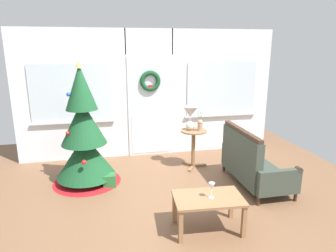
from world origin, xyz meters
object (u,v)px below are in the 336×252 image
(settee_sofa, at_px, (251,164))
(wine_glass, at_px, (212,187))
(coffee_table, at_px, (208,202))
(side_table, at_px, (193,141))
(gift_box, at_px, (109,180))
(flower_vase, at_px, (200,125))
(table_lamp, at_px, (190,115))
(christmas_tree, at_px, (84,140))

(settee_sofa, xyz_separation_m, wine_glass, (-1.07, -1.06, 0.21))
(wine_glass, bearing_deg, coffee_table, 143.66)
(side_table, height_order, gift_box, side_table)
(flower_vase, distance_m, wine_glass, 2.00)
(flower_vase, xyz_separation_m, wine_glass, (-0.47, -1.93, -0.26))
(settee_sofa, distance_m, flower_vase, 1.15)
(table_lamp, height_order, flower_vase, table_lamp)
(christmas_tree, xyz_separation_m, settee_sofa, (2.63, -0.69, -0.36))
(settee_sofa, bearing_deg, gift_box, 169.04)
(side_table, height_order, table_lamp, table_lamp)
(settee_sofa, relative_size, wine_glass, 7.14)
(christmas_tree, bearing_deg, settee_sofa, -14.67)
(settee_sofa, height_order, wine_glass, settee_sofa)
(side_table, distance_m, wine_glass, 2.03)
(side_table, bearing_deg, wine_glass, -100.54)
(table_lamp, bearing_deg, gift_box, -160.44)
(table_lamp, xyz_separation_m, coffee_table, (-0.34, -2.01, -0.63))
(settee_sofa, height_order, coffee_table, settee_sofa)
(table_lamp, height_order, gift_box, table_lamp)
(flower_vase, distance_m, coffee_table, 2.03)
(christmas_tree, height_order, coffee_table, christmas_tree)
(side_table, distance_m, coffee_table, 2.02)
(christmas_tree, distance_m, wine_glass, 2.35)
(settee_sofa, bearing_deg, flower_vase, 124.45)
(coffee_table, bearing_deg, wine_glass, -36.34)
(christmas_tree, relative_size, table_lamp, 4.58)
(christmas_tree, xyz_separation_m, wine_glass, (1.56, -1.75, -0.16))
(christmas_tree, bearing_deg, coffee_table, -48.45)
(side_table, xyz_separation_m, gift_box, (-1.56, -0.49, -0.41))
(side_table, distance_m, flower_vase, 0.35)
(settee_sofa, bearing_deg, side_table, 126.84)
(settee_sofa, height_order, table_lamp, table_lamp)
(christmas_tree, height_order, gift_box, christmas_tree)
(christmas_tree, xyz_separation_m, table_lamp, (1.87, 0.28, 0.27))
(coffee_table, xyz_separation_m, wine_glass, (0.03, -0.02, 0.21))
(coffee_table, xyz_separation_m, gift_box, (-1.16, 1.48, -0.27))
(coffee_table, bearing_deg, side_table, 78.54)
(gift_box, bearing_deg, settee_sofa, -10.96)
(table_lamp, bearing_deg, coffee_table, -99.59)
(coffee_table, bearing_deg, table_lamp, 80.41)
(wine_glass, height_order, gift_box, wine_glass)
(christmas_tree, height_order, side_table, christmas_tree)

